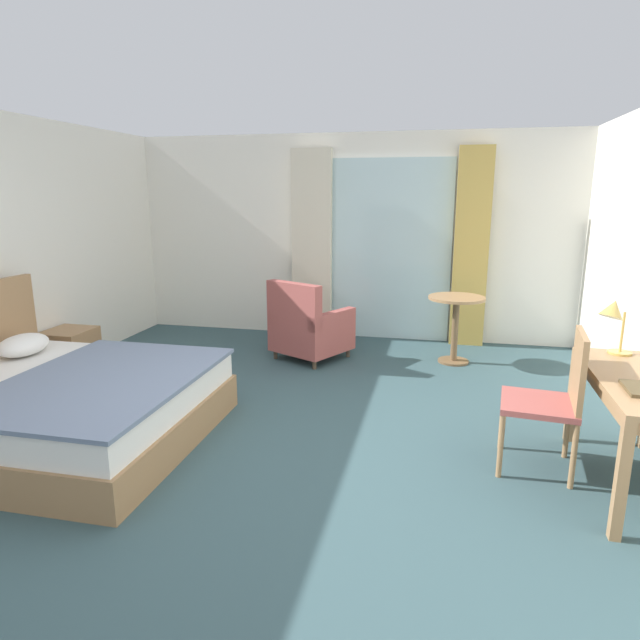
{
  "coord_description": "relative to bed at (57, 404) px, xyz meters",
  "views": [
    {
      "loc": [
        1.15,
        -3.35,
        1.82
      ],
      "look_at": [
        0.28,
        0.51,
        0.9
      ],
      "focal_mm": 30.42,
      "sensor_mm": 36.0,
      "label": 1
    }
  ],
  "objects": [
    {
      "name": "ground",
      "position": [
        1.62,
        0.05,
        -0.33
      ],
      "size": [
        6.18,
        7.6,
        0.1
      ],
      "primitive_type": "cube",
      "color": "#334C51"
    },
    {
      "name": "wall_back",
      "position": [
        1.62,
        3.59,
        1.0
      ],
      "size": [
        5.78,
        0.12,
        2.55
      ],
      "primitive_type": "cube",
      "color": "white",
      "rests_on": "ground"
    },
    {
      "name": "balcony_glass_door",
      "position": [
        2.13,
        3.51,
        0.84
      ],
      "size": [
        1.51,
        0.02,
        2.24
      ],
      "primitive_type": "cube",
      "color": "silver",
      "rests_on": "ground"
    },
    {
      "name": "curtain_panel_left",
      "position": [
        1.16,
        3.41,
        0.9
      ],
      "size": [
        0.51,
        0.1,
        2.36
      ],
      "primitive_type": "cube",
      "color": "beige",
      "rests_on": "ground"
    },
    {
      "name": "curtain_panel_right",
      "position": [
        3.11,
        3.41,
        0.9
      ],
      "size": [
        0.4,
        0.1,
        2.36
      ],
      "primitive_type": "cube",
      "color": "tan",
      "rests_on": "ground"
    },
    {
      "name": "bed",
      "position": [
        0.0,
        0.0,
        0.0
      ],
      "size": [
        2.05,
        1.9,
        1.1
      ],
      "color": "#9E754C",
      "rests_on": "ground"
    },
    {
      "name": "nightstand",
      "position": [
        -0.91,
        1.35,
        -0.04
      ],
      "size": [
        0.43,
        0.48,
        0.47
      ],
      "color": "#9E754C",
      "rests_on": "ground"
    },
    {
      "name": "desk_chair",
      "position": [
        3.54,
        0.31,
        0.26
      ],
      "size": [
        0.53,
        0.53,
        0.96
      ],
      "color": "#9E4C47",
      "rests_on": "ground"
    },
    {
      "name": "desk_lamp",
      "position": [
        3.94,
        0.66,
        0.74
      ],
      "size": [
        0.28,
        0.25,
        0.43
      ],
      "color": "tan",
      "rests_on": "writing_desk"
    },
    {
      "name": "armchair_by_window",
      "position": [
        1.36,
        2.4,
        0.08
      ],
      "size": [
        0.95,
        0.95,
        0.9
      ],
      "color": "#9E4C47",
      "rests_on": "ground"
    },
    {
      "name": "round_cafe_table",
      "position": [
        2.95,
        2.63,
        0.26
      ],
      "size": [
        0.61,
        0.61,
        0.74
      ],
      "color": "#9E754C",
      "rests_on": "ground"
    }
  ]
}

